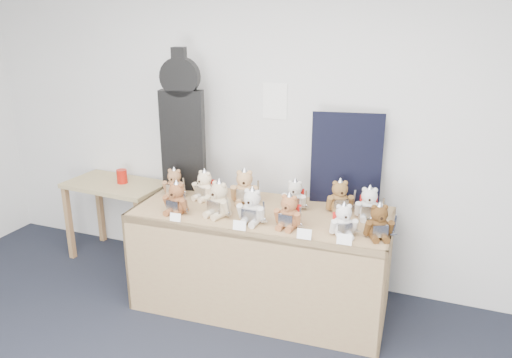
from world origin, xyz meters
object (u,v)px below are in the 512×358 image
at_px(teddy_front_far_right, 343,221).
at_px(teddy_back_right, 340,198).
at_px(red_cup, 122,176).
at_px(teddy_front_left, 219,200).
at_px(guitar_case, 182,122).
at_px(teddy_front_right, 289,213).
at_px(side_table, 116,195).
at_px(teddy_front_centre, 252,208).
at_px(teddy_back_centre_left, 244,188).
at_px(display_table, 258,236).
at_px(teddy_back_far_left, 174,184).
at_px(teddy_front_far_left, 177,199).
at_px(teddy_back_centre_right, 295,196).
at_px(teddy_front_end, 379,223).
at_px(teddy_back_left, 204,186).
at_px(teddy_back_end, 369,204).

bearing_deg(teddy_front_far_right, teddy_back_right, 81.01).
bearing_deg(red_cup, teddy_front_left, -22.12).
xyz_separation_m(guitar_case, teddy_front_right, (1.09, -0.46, -0.47)).
xyz_separation_m(side_table, teddy_front_centre, (1.58, -0.51, 0.30)).
bearing_deg(teddy_back_centre_left, display_table, -64.03).
bearing_deg(display_table, teddy_front_right, -28.23).
distance_m(guitar_case, teddy_back_far_left, 0.51).
distance_m(red_cup, teddy_front_far_left, 1.09).
bearing_deg(guitar_case, teddy_front_left, -52.06).
xyz_separation_m(red_cup, teddy_back_far_left, (0.71, -0.25, 0.10)).
xyz_separation_m(guitar_case, teddy_back_centre_right, (1.02, -0.11, -0.48)).
height_order(display_table, red_cup, red_cup).
height_order(display_table, teddy_front_end, teddy_front_end).
xyz_separation_m(side_table, teddy_back_right, (2.13, -0.08, 0.30)).
height_order(teddy_back_left, teddy_back_right, teddy_back_right).
bearing_deg(side_table, teddy_back_left, -7.48).
distance_m(teddy_front_far_left, teddy_front_right, 0.87).
relative_size(teddy_front_right, teddy_back_right, 0.98).
bearing_deg(teddy_front_end, teddy_front_centre, 162.32).
xyz_separation_m(teddy_front_far_right, teddy_back_centre_right, (-0.45, 0.34, 0.00)).
distance_m(teddy_front_left, teddy_front_centre, 0.28).
distance_m(teddy_front_right, teddy_back_centre_right, 0.36).
distance_m(teddy_back_right, teddy_back_far_left, 1.36).
xyz_separation_m(red_cup, teddy_front_far_right, (2.17, -0.51, 0.09)).
relative_size(guitar_case, red_cup, 9.23).
bearing_deg(teddy_back_far_left, red_cup, 153.04).
bearing_deg(teddy_front_far_right, display_table, 144.55).
height_order(red_cup, teddy_front_left, teddy_front_left).
distance_m(display_table, teddy_back_centre_right, 0.42).
relative_size(side_table, teddy_front_end, 3.46).
bearing_deg(teddy_front_right, teddy_front_far_right, 5.00).
distance_m(display_table, side_table, 1.61).
distance_m(teddy_front_right, teddy_back_end, 0.62).
xyz_separation_m(side_table, teddy_front_left, (1.30, -0.48, 0.30)).
bearing_deg(teddy_front_right, teddy_back_centre_right, 104.62).
distance_m(red_cup, teddy_back_far_left, 0.76).
height_order(teddy_front_end, teddy_back_centre_right, teddy_front_end).
xyz_separation_m(teddy_front_left, teddy_back_centre_left, (0.07, 0.32, 0.00)).
bearing_deg(side_table, display_table, -9.50).
relative_size(display_table, teddy_back_far_left, 7.62).
xyz_separation_m(teddy_front_centre, teddy_back_far_left, (-0.81, 0.29, -0.01)).
xyz_separation_m(teddy_front_far_left, teddy_front_centre, (0.60, 0.04, 0.01)).
bearing_deg(teddy_back_far_left, guitar_case, 84.40).
bearing_deg(side_table, teddy_back_right, 1.45).
relative_size(display_table, teddy_back_centre_left, 6.53).
relative_size(teddy_front_end, teddy_back_end, 0.99).
height_order(display_table, teddy_back_centre_right, teddy_back_centre_right).
distance_m(guitar_case, teddy_front_right, 1.27).
distance_m(guitar_case, teddy_back_centre_left, 0.77).
distance_m(teddy_front_far_right, teddy_back_centre_left, 0.93).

